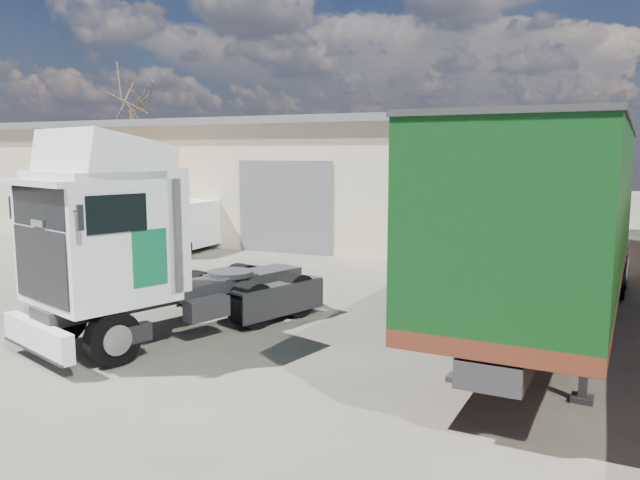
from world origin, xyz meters
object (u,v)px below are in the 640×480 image
at_px(orange_skip, 144,224).
at_px(box_trailer, 557,207).
at_px(panel_van, 187,225).
at_px(bare_tree, 132,88).
at_px(tractor_unit, 137,254).

bearing_deg(orange_skip, box_trailer, -37.31).
bearing_deg(panel_van, bare_tree, 136.37).
xyz_separation_m(bare_tree, box_trailer, (26.31, -16.73, -5.21)).
bearing_deg(bare_tree, orange_skip, -47.99).
height_order(bare_tree, tractor_unit, bare_tree).
distance_m(box_trailer, orange_skip, 17.35).
distance_m(bare_tree, orange_skip, 16.49).
bearing_deg(orange_skip, bare_tree, 113.72).
relative_size(box_trailer, orange_skip, 3.36).
relative_size(tractor_unit, panel_van, 1.38).
xyz_separation_m(bare_tree, panel_van, (12.02, -10.90, -6.90)).
distance_m(tractor_unit, box_trailer, 9.10).
bearing_deg(panel_van, box_trailer, -23.65).
xyz_separation_m(box_trailer, orange_skip, (-16.31, 5.63, -1.75)).
bearing_deg(box_trailer, bare_tree, 150.21).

